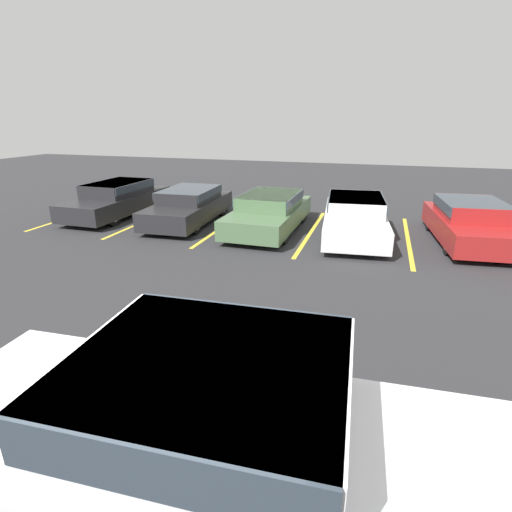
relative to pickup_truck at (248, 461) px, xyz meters
name	(u,v)px	position (x,y,z in m)	size (l,w,h in m)	color
stall_stripe_a	(83,213)	(-9.94, 9.95, -0.91)	(0.12, 5.42, 0.01)	yellow
stall_stripe_b	(150,219)	(-7.02, 9.95, -0.91)	(0.12, 5.42, 0.01)	yellow
stall_stripe_c	(226,225)	(-4.09, 9.95, -0.91)	(0.12, 5.42, 0.01)	yellow
stall_stripe_d	(311,232)	(-1.16, 9.95, -0.91)	(0.12, 5.42, 0.01)	yellow
stall_stripe_e	(408,240)	(1.76, 9.95, -0.91)	(0.12, 5.42, 0.01)	yellow
pickup_truck	(248,461)	(0.00, 0.00, 0.00)	(5.87, 2.22, 1.82)	silver
parked_sedan_a	(118,198)	(-8.41, 10.10, -0.25)	(1.80, 4.68, 1.23)	#232326
parked_sedan_b	(189,205)	(-5.41, 9.92, -0.29)	(1.92, 4.48, 1.17)	#232326
parked_sedan_c	(270,211)	(-2.52, 9.82, -0.28)	(1.90, 4.57, 1.17)	#4C6B47
parked_sedan_d	(355,216)	(0.16, 9.84, -0.25)	(2.20, 4.66, 1.23)	silver
parked_sedan_e	(470,221)	(3.37, 10.14, -0.25)	(2.21, 4.41, 1.23)	maroon
wheel_stop_curb	(361,211)	(0.21, 13.20, -0.84)	(1.80, 0.20, 0.14)	#B7B2A8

